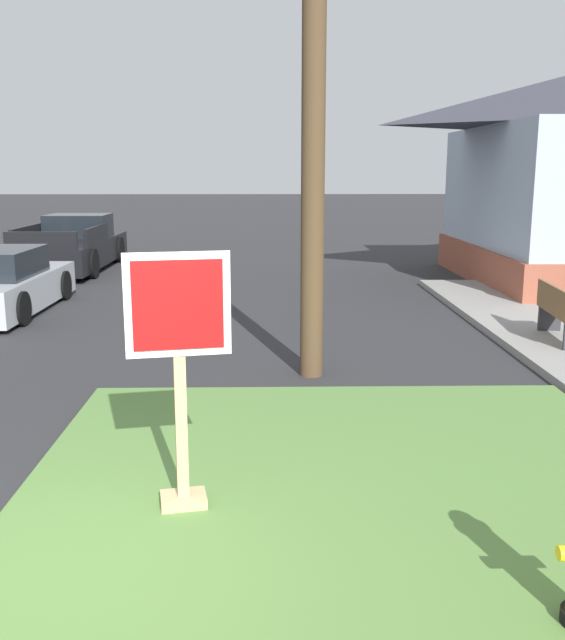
{
  "coord_description": "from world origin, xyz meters",
  "views": [
    {
      "loc": [
        1.35,
        -4.29,
        2.7
      ],
      "look_at": [
        1.49,
        2.54,
        1.25
      ],
      "focal_mm": 39.76,
      "sensor_mm": 36.0,
      "label": 1
    }
  ],
  "objects": [
    {
      "name": "ground_plane",
      "position": [
        0.0,
        0.0,
        0.0
      ],
      "size": [
        160.0,
        160.0,
        0.0
      ],
      "primitive_type": "plane",
      "color": "#2B2B2D"
    },
    {
      "name": "stop_sign",
      "position": [
        0.67,
        0.95,
        1.09
      ],
      "size": [
        0.78,
        0.34,
        2.03
      ],
      "color": "tan",
      "rests_on": "grass_corner_patch"
    },
    {
      "name": "pickup_truck_black",
      "position": [
        -4.04,
        15.43,
        0.62
      ],
      "size": [
        2.06,
        5.5,
        1.48
      ],
      "color": "black",
      "rests_on": "ground"
    },
    {
      "name": "utility_pole",
      "position": [
        1.93,
        4.88,
        4.67
      ],
      "size": [
        1.53,
        0.3,
        9.0
      ],
      "color": "#4C3823",
      "rests_on": "ground"
    },
    {
      "name": "grass_corner_patch",
      "position": [
        2.08,
        1.25,
        0.04
      ],
      "size": [
        5.65,
        5.68,
        0.08
      ],
      "primitive_type": "cube",
      "color": "#567F3D",
      "rests_on": "ground"
    },
    {
      "name": "street_bench",
      "position": [
        5.85,
        6.33,
        0.59
      ],
      "size": [
        0.54,
        1.52,
        0.85
      ],
      "color": "brown",
      "rests_on": "sidewalk_strip"
    },
    {
      "name": "manhole_cover",
      "position": [
        -0.32,
        2.66,
        0.01
      ],
      "size": [
        0.7,
        0.7,
        0.02
      ],
      "primitive_type": "cylinder",
      "color": "black",
      "rests_on": "ground"
    }
  ]
}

